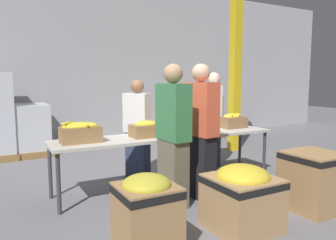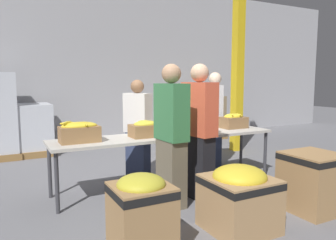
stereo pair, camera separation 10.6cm
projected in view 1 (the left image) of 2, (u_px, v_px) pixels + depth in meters
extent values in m
plane|color=slate|center=(169.00, 186.00, 4.83)|extent=(30.00, 30.00, 0.00)
cube|color=#A8A8AD|center=(91.00, 62.00, 8.03)|extent=(16.00, 0.08, 4.00)
cube|color=beige|center=(169.00, 136.00, 4.74)|extent=(3.34, 0.71, 0.04)
cylinder|color=#38383D|center=(59.00, 184.00, 3.76)|extent=(0.05, 0.05, 0.73)
cylinder|color=#38383D|center=(264.00, 154.00, 5.30)|extent=(0.05, 0.05, 0.73)
cylinder|color=#38383D|center=(50.00, 171.00, 4.27)|extent=(0.05, 0.05, 0.73)
cylinder|color=#38383D|center=(240.00, 147.00, 5.81)|extent=(0.05, 0.05, 0.73)
cube|color=olive|center=(81.00, 135.00, 4.11)|extent=(0.49, 0.28, 0.20)
ellipsoid|color=yellow|center=(80.00, 126.00, 4.10)|extent=(0.45, 0.25, 0.10)
ellipsoid|color=yellow|center=(68.00, 123.00, 4.02)|extent=(0.17, 0.18, 0.06)
ellipsoid|color=yellow|center=(88.00, 124.00, 4.12)|extent=(0.16, 0.06, 0.05)
ellipsoid|color=yellow|center=(87.00, 125.00, 4.05)|extent=(0.05, 0.16, 0.04)
ellipsoid|color=yellow|center=(68.00, 124.00, 4.10)|extent=(0.20, 0.06, 0.05)
cube|color=olive|center=(147.00, 131.00, 4.53)|extent=(0.43, 0.29, 0.17)
ellipsoid|color=gold|center=(147.00, 124.00, 4.52)|extent=(0.35, 0.24, 0.09)
ellipsoid|color=gold|center=(147.00, 122.00, 4.59)|extent=(0.06, 0.20, 0.05)
ellipsoid|color=gold|center=(142.00, 122.00, 4.56)|extent=(0.16, 0.09, 0.04)
cube|color=tan|center=(196.00, 127.00, 4.92)|extent=(0.41, 0.29, 0.17)
ellipsoid|color=gold|center=(196.00, 121.00, 4.91)|extent=(0.36, 0.23, 0.10)
ellipsoid|color=gold|center=(198.00, 118.00, 4.85)|extent=(0.17, 0.14, 0.04)
ellipsoid|color=gold|center=(192.00, 120.00, 4.81)|extent=(0.06, 0.16, 0.04)
cube|color=olive|center=(232.00, 122.00, 5.40)|extent=(0.41, 0.29, 0.18)
ellipsoid|color=yellow|center=(233.00, 116.00, 5.39)|extent=(0.34, 0.22, 0.10)
ellipsoid|color=yellow|center=(231.00, 115.00, 5.30)|extent=(0.09, 0.15, 0.04)
ellipsoid|color=yellow|center=(234.00, 115.00, 5.41)|extent=(0.18, 0.13, 0.04)
ellipsoid|color=yellow|center=(237.00, 115.00, 5.36)|extent=(0.06, 0.17, 0.05)
cube|color=#2D3856|center=(213.00, 143.00, 5.98)|extent=(0.36, 0.44, 0.80)
cube|color=#B2B2B7|center=(214.00, 103.00, 5.90)|extent=(0.40, 0.51, 0.66)
sphere|color=beige|center=(214.00, 79.00, 5.84)|extent=(0.23, 0.23, 0.23)
cube|color=black|center=(200.00, 167.00, 4.31)|extent=(0.28, 0.43, 0.83)
cube|color=#EA5B3D|center=(200.00, 109.00, 4.22)|extent=(0.31, 0.50, 0.69)
sphere|color=#DBAD89|center=(201.00, 73.00, 4.17)|extent=(0.24, 0.24, 0.24)
cube|color=#2D3856|center=(138.00, 155.00, 5.16)|extent=(0.35, 0.40, 0.74)
cube|color=silver|center=(137.00, 113.00, 5.08)|extent=(0.39, 0.47, 0.61)
sphere|color=#896042|center=(137.00, 86.00, 5.03)|extent=(0.21, 0.21, 0.21)
cube|color=#6B604C|center=(173.00, 173.00, 4.03)|extent=(0.24, 0.41, 0.83)
cube|color=#387A47|center=(173.00, 112.00, 3.94)|extent=(0.26, 0.48, 0.68)
sphere|color=tan|center=(173.00, 74.00, 3.88)|extent=(0.23, 0.23, 0.23)
cube|color=#A37A4C|center=(147.00, 221.00, 2.87)|extent=(0.50, 0.50, 0.64)
cube|color=black|center=(147.00, 191.00, 2.84)|extent=(0.51, 0.51, 0.07)
ellipsoid|color=gold|center=(147.00, 184.00, 2.83)|extent=(0.43, 0.43, 0.18)
cube|color=tan|center=(242.00, 203.00, 3.40)|extent=(0.65, 0.65, 0.56)
cube|color=black|center=(243.00, 182.00, 3.37)|extent=(0.66, 0.66, 0.07)
ellipsoid|color=yellow|center=(243.00, 176.00, 3.36)|extent=(0.55, 0.55, 0.23)
cube|color=#A37A4C|center=(314.00, 181.00, 3.92)|extent=(0.61, 0.61, 0.69)
cube|color=black|center=(315.00, 157.00, 3.89)|extent=(0.62, 0.62, 0.07)
cube|color=gold|center=(235.00, 59.00, 7.11)|extent=(0.20, 0.20, 4.00)
cube|color=olive|center=(200.00, 135.00, 8.96)|extent=(0.96, 0.96, 0.13)
cube|color=#897556|center=(200.00, 114.00, 8.90)|extent=(0.88, 0.88, 1.00)
cube|color=olive|center=(25.00, 152.00, 6.85)|extent=(1.04, 1.04, 0.13)
cube|color=silver|center=(24.00, 127.00, 6.79)|extent=(0.95, 0.95, 0.93)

